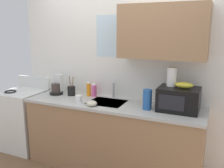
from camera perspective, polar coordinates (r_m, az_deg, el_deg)
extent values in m
cube|color=white|center=(3.39, 2.41, 2.83)|extent=(3.06, 0.10, 2.50)
cube|color=#9E7551|center=(2.97, 11.55, 11.70)|extent=(1.02, 0.32, 0.62)
cube|color=silver|center=(3.33, 0.88, 10.90)|extent=(0.56, 0.02, 0.55)
cube|color=#9E7551|center=(3.32, 0.00, -12.18)|extent=(2.26, 0.60, 0.86)
cube|color=#B7B7B2|center=(3.16, 0.00, -4.74)|extent=(2.29, 0.63, 0.03)
cube|color=#9EA0A5|center=(3.22, -1.21, -5.36)|extent=(0.46, 0.38, 0.14)
cylinder|color=#B2B5BA|center=(3.37, 0.37, -1.48)|extent=(0.03, 0.03, 0.21)
cube|color=white|center=(4.11, -19.59, -7.72)|extent=(0.60, 0.60, 0.90)
torus|color=black|center=(3.99, -22.30, -1.63)|extent=(0.17, 0.17, 0.02)
cube|color=white|center=(4.16, -17.50, 0.43)|extent=(0.60, 0.04, 0.18)
cube|color=black|center=(2.94, 15.05, -3.39)|extent=(0.46, 0.34, 0.27)
cube|color=black|center=(2.79, 13.45, -4.21)|extent=(0.28, 0.01, 0.17)
ellipsoid|color=gold|center=(2.90, 16.21, -0.25)|extent=(0.20, 0.11, 0.07)
cylinder|color=white|center=(2.95, 13.56, 1.63)|extent=(0.11, 0.11, 0.22)
cylinder|color=black|center=(3.66, -12.64, -2.08)|extent=(0.19, 0.19, 0.03)
cylinder|color=#3F332D|center=(3.64, -12.79, -0.89)|extent=(0.12, 0.12, 0.13)
cube|color=silver|center=(3.69, -12.10, 0.20)|extent=(0.11, 0.09, 0.26)
cylinder|color=#E55999|center=(3.46, -4.16, -1.53)|extent=(0.07, 0.07, 0.16)
cone|color=white|center=(3.43, -4.19, 0.08)|extent=(0.05, 0.05, 0.04)
cylinder|color=orange|center=(3.49, -5.39, -1.28)|extent=(0.06, 0.06, 0.18)
cone|color=white|center=(3.46, -5.42, 0.47)|extent=(0.04, 0.04, 0.04)
cylinder|color=#2659A5|center=(2.92, 8.11, -3.53)|extent=(0.10, 0.10, 0.24)
cylinder|color=white|center=(3.20, -7.64, -3.40)|extent=(0.08, 0.08, 0.09)
cylinder|color=black|center=(3.55, -9.31, -1.55)|extent=(0.11, 0.11, 0.13)
cylinder|color=olive|center=(3.54, -9.57, -0.06)|extent=(0.03, 0.02, 0.24)
cylinder|color=olive|center=(3.53, -9.03, -0.15)|extent=(0.03, 0.02, 0.23)
cylinder|color=olive|center=(3.52, -9.54, -0.15)|extent=(0.03, 0.02, 0.24)
ellipsoid|color=beige|center=(3.05, -4.69, -4.44)|extent=(0.13, 0.13, 0.06)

